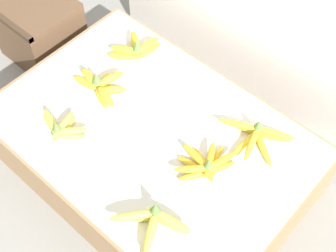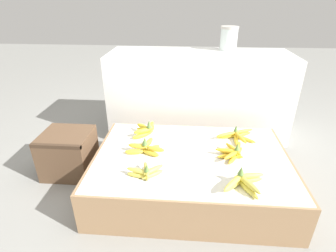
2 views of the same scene
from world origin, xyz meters
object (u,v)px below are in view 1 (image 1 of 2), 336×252
object	(u,v)px
banana_bunch_middle_left	(101,86)
banana_bunch_front_left	(61,128)
banana_bunch_back_left	(136,48)
banana_bunch_front_midleft	(152,223)
wooden_crate	(40,30)
banana_bunch_middle_midleft	(206,165)
banana_bunch_back_midleft	(255,135)

from	to	relation	value
banana_bunch_middle_left	banana_bunch_front_left	bearing A→B (deg)	-81.16
banana_bunch_middle_left	banana_bunch_back_left	bearing A→B (deg)	98.88
banana_bunch_back_left	banana_bunch_front_midleft	bearing A→B (deg)	-42.08
wooden_crate	banana_bunch_middle_left	size ratio (longest dim) A/B	1.30
banana_bunch_front_left	banana_bunch_back_left	bearing A→B (deg)	98.86
wooden_crate	banana_bunch_front_left	xyz separation A→B (m)	(0.58, -0.34, 0.13)
banana_bunch_middle_midleft	banana_bunch_back_midleft	distance (m)	0.22
wooden_crate	banana_bunch_back_left	world-z (taller)	banana_bunch_back_left
wooden_crate	banana_bunch_front_midleft	world-z (taller)	banana_bunch_front_midleft
banana_bunch_front_midleft	banana_bunch_middle_left	distance (m)	0.59
banana_bunch_front_left	banana_bunch_middle_midleft	world-z (taller)	banana_bunch_middle_midleft
wooden_crate	banana_bunch_back_midleft	size ratio (longest dim) A/B	1.21
wooden_crate	banana_bunch_middle_left	xyz separation A→B (m)	(0.55, -0.12, 0.14)
banana_bunch_back_midleft	banana_bunch_middle_left	bearing A→B (deg)	-159.58
banana_bunch_front_midleft	banana_bunch_back_midleft	xyz separation A→B (m)	(0.04, 0.48, -0.01)
banana_bunch_front_midleft	banana_bunch_middle_midleft	size ratio (longest dim) A/B	1.06
wooden_crate	banana_bunch_front_left	distance (m)	0.69
wooden_crate	banana_bunch_front_midleft	distance (m)	1.14
banana_bunch_middle_midleft	banana_bunch_front_midleft	bearing A→B (deg)	-88.01
banana_bunch_front_left	banana_bunch_back_midleft	xyz separation A→B (m)	(0.53, 0.43, -0.00)
wooden_crate	banana_bunch_front_midleft	size ratio (longest dim) A/B	1.40
banana_bunch_front_midleft	banana_bunch_middle_midleft	xyz separation A→B (m)	(-0.01, 0.27, -0.01)
banana_bunch_front_left	banana_bunch_middle_midleft	size ratio (longest dim) A/B	0.93
banana_bunch_front_midleft	banana_bunch_back_left	distance (m)	0.75
banana_bunch_middle_midleft	banana_bunch_back_left	world-z (taller)	banana_bunch_back_left
wooden_crate	banana_bunch_middle_left	bearing A→B (deg)	-11.97
banana_bunch_middle_midleft	banana_bunch_back_left	distance (m)	0.59
wooden_crate	banana_bunch_middle_midleft	size ratio (longest dim) A/B	1.48
wooden_crate	banana_bunch_back_left	bearing A→B (deg)	12.46
banana_bunch_back_midleft	banana_bunch_front_midleft	bearing A→B (deg)	-95.23
banana_bunch_middle_left	banana_bunch_middle_midleft	distance (m)	0.51
banana_bunch_front_left	banana_bunch_middle_midleft	bearing A→B (deg)	25.28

